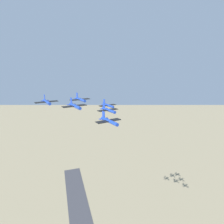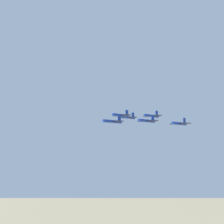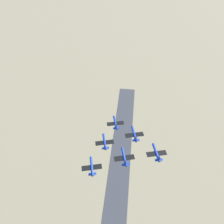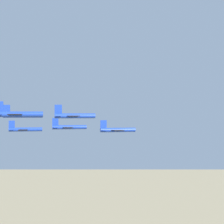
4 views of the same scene
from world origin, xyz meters
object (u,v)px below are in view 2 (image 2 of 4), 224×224
Objects in this scene: jet_0 at (113,121)px; jet_4 at (152,116)px; jet_3 at (180,123)px; jet_1 at (147,121)px; jet_5 at (128,117)px; jet_2 at (121,115)px.

jet_4 is at bearing -90.00° from jet_0.
jet_0 is 33.25m from jet_3.
jet_1 is at bearing 120.47° from jet_4.
jet_1 reaches higher than jet_0.
jet_3 is 1.00× the size of jet_5.
jet_5 reaches higher than jet_4.
jet_4 reaches higher than jet_0.
jet_3 is 17.57m from jet_4.
jet_2 is (-16.51, -3.42, 3.85)m from jet_1.
jet_1 is 29.38m from jet_5.
jet_1 is at bearing 150.46° from jet_5.
jet_5 is at bearing -29.54° from jet_1.
jet_4 is 1.00× the size of jet_5.
jet_0 is at bearing 59.53° from jet_1.
jet_5 is (-16.51, -3.42, 0.35)m from jet_4.
jet_2 is 16.62m from jet_4.
jet_1 is 16.65m from jet_3.
jet_5 is (-27.67, 8.90, 4.30)m from jet_1.
jet_4 is (5.35, 15.74, 0.11)m from jet_2.
jet_0 is 16.64m from jet_1.
jet_1 is at bearing 59.53° from jet_3.
jet_3 is at bearing -150.46° from jet_2.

